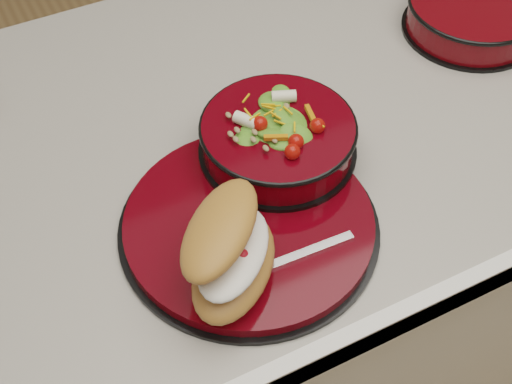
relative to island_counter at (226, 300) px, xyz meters
name	(u,v)px	position (x,y,z in m)	size (l,w,h in m)	color
island_counter	(226,300)	(0.00, 0.00, 0.00)	(1.24, 0.74, 0.90)	white
dinner_plate	(250,224)	(-0.04, -0.18, 0.46)	(0.32, 0.32, 0.02)	black
salad_bowl	(278,134)	(0.05, -0.09, 0.50)	(0.21, 0.21, 0.09)	black
croissant	(231,251)	(-0.09, -0.24, 0.51)	(0.17, 0.18, 0.09)	#BB7339
fork	(291,258)	(-0.02, -0.25, 0.47)	(0.15, 0.02, 0.00)	silver
extra_bowl	(473,15)	(0.46, 0.03, 0.48)	(0.22, 0.22, 0.05)	black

